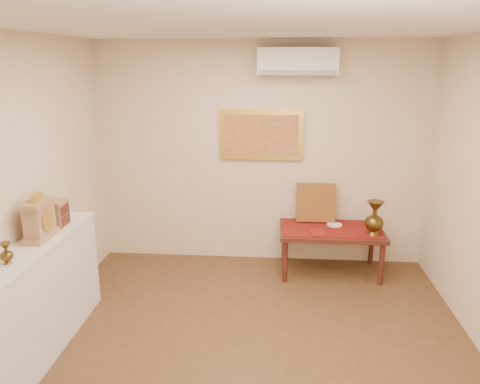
# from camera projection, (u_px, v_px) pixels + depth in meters

# --- Properties ---
(floor) EXTENTS (4.50, 4.50, 0.00)m
(floor) POSITION_uv_depth(u_px,v_px,m) (249.00, 366.00, 3.90)
(floor) COLOR brown
(floor) RESTS_ON ground
(ceiling) EXTENTS (4.50, 4.50, 0.00)m
(ceiling) POSITION_uv_depth(u_px,v_px,m) (252.00, 23.00, 3.17)
(ceiling) COLOR white
(ceiling) RESTS_ON ground
(wall_back) EXTENTS (4.00, 0.02, 2.70)m
(wall_back) POSITION_uv_depth(u_px,v_px,m) (261.00, 155.00, 5.69)
(wall_back) COLOR beige
(wall_back) RESTS_ON ground
(brass_urn_small) EXTENTS (0.10, 0.10, 0.22)m
(brass_urn_small) POSITION_uv_depth(u_px,v_px,m) (6.00, 250.00, 3.50)
(brass_urn_small) COLOR brown
(brass_urn_small) RESTS_ON display_ledge
(table_cloth) EXTENTS (1.14, 0.59, 0.01)m
(table_cloth) POSITION_uv_depth(u_px,v_px,m) (331.00, 229.00, 5.49)
(table_cloth) COLOR maroon
(table_cloth) RESTS_ON low_table
(brass_urn_tall) EXTENTS (0.21, 0.21, 0.47)m
(brass_urn_tall) POSITION_uv_depth(u_px,v_px,m) (375.00, 214.00, 5.24)
(brass_urn_tall) COLOR brown
(brass_urn_tall) RESTS_ON table_cloth
(plate) EXTENTS (0.18, 0.18, 0.01)m
(plate) POSITION_uv_depth(u_px,v_px,m) (334.00, 225.00, 5.59)
(plate) COLOR white
(plate) RESTS_ON table_cloth
(menu) EXTENTS (0.23, 0.28, 0.01)m
(menu) POSITION_uv_depth(u_px,v_px,m) (318.00, 232.00, 5.34)
(menu) COLOR maroon
(menu) RESTS_ON table_cloth
(cushion) EXTENTS (0.47, 0.20, 0.48)m
(cushion) POSITION_uv_depth(u_px,v_px,m) (316.00, 203.00, 5.69)
(cushion) COLOR #5F2013
(cushion) RESTS_ON table_cloth
(display_ledge) EXTENTS (0.37, 2.02, 0.98)m
(display_ledge) POSITION_uv_depth(u_px,v_px,m) (32.00, 305.00, 3.91)
(display_ledge) COLOR silver
(display_ledge) RESTS_ON floor
(mantel_clock) EXTENTS (0.17, 0.36, 0.41)m
(mantel_clock) POSITION_uv_depth(u_px,v_px,m) (39.00, 219.00, 3.98)
(mantel_clock) COLOR #AA8057
(mantel_clock) RESTS_ON display_ledge
(wooden_chest) EXTENTS (0.16, 0.21, 0.24)m
(wooden_chest) POSITION_uv_depth(u_px,v_px,m) (57.00, 213.00, 4.30)
(wooden_chest) COLOR #AA8057
(wooden_chest) RESTS_ON display_ledge
(low_table) EXTENTS (1.20, 0.70, 0.55)m
(low_table) POSITION_uv_depth(u_px,v_px,m) (331.00, 234.00, 5.51)
(low_table) COLOR #4B1E16
(low_table) RESTS_ON floor
(painting) EXTENTS (1.00, 0.06, 0.60)m
(painting) POSITION_uv_depth(u_px,v_px,m) (261.00, 135.00, 5.60)
(painting) COLOR gold
(painting) RESTS_ON wall_back
(ac_unit) EXTENTS (0.90, 0.25, 0.30)m
(ac_unit) POSITION_uv_depth(u_px,v_px,m) (298.00, 61.00, 5.24)
(ac_unit) COLOR white
(ac_unit) RESTS_ON wall_back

